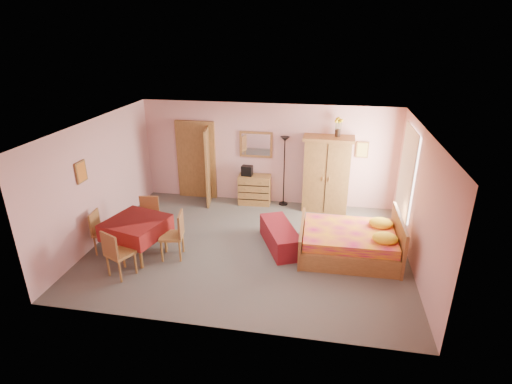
% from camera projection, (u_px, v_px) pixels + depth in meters
% --- Properties ---
extents(floor, '(6.50, 6.50, 0.00)m').
position_uv_depth(floor, '(249.00, 247.00, 8.47)').
color(floor, '#67625B').
rests_on(floor, ground).
extents(ceiling, '(6.50, 6.50, 0.00)m').
position_uv_depth(ceiling, '(248.00, 126.00, 7.47)').
color(ceiling, brown).
rests_on(ceiling, wall_back).
extents(wall_back, '(6.50, 0.10, 2.60)m').
position_uv_depth(wall_back, '(267.00, 154.00, 10.24)').
color(wall_back, '#DCA09F').
rests_on(wall_back, floor).
extents(wall_front, '(6.50, 0.10, 2.60)m').
position_uv_depth(wall_front, '(215.00, 256.00, 5.69)').
color(wall_front, '#DCA09F').
rests_on(wall_front, floor).
extents(wall_left, '(0.10, 5.00, 2.60)m').
position_uv_depth(wall_left, '(99.00, 180.00, 8.50)').
color(wall_left, '#DCA09F').
rests_on(wall_left, floor).
extents(wall_right, '(0.10, 5.00, 2.60)m').
position_uv_depth(wall_right, '(419.00, 202.00, 7.44)').
color(wall_right, '#DCA09F').
rests_on(wall_right, floor).
extents(doorway, '(1.06, 0.12, 2.15)m').
position_uv_depth(doorway, '(197.00, 161.00, 10.63)').
color(doorway, '#9E6B35').
rests_on(doorway, floor).
extents(window, '(0.08, 1.40, 1.95)m').
position_uv_depth(window, '(407.00, 173.00, 8.48)').
color(window, white).
rests_on(window, wall_right).
extents(picture_left, '(0.04, 0.32, 0.42)m').
position_uv_depth(picture_left, '(81.00, 172.00, 7.79)').
color(picture_left, orange).
rests_on(picture_left, wall_left).
extents(picture_back, '(0.30, 0.04, 0.40)m').
position_uv_depth(picture_back, '(362.00, 150.00, 9.74)').
color(picture_back, '#D8BF59').
rests_on(picture_back, wall_back).
extents(chest_of_drawers, '(0.85, 0.45, 0.78)m').
position_uv_depth(chest_of_drawers, '(255.00, 190.00, 10.42)').
color(chest_of_drawers, '#9E6E35').
rests_on(chest_of_drawers, floor).
extents(wall_mirror, '(0.85, 0.05, 0.67)m').
position_uv_depth(wall_mirror, '(256.00, 145.00, 10.17)').
color(wall_mirror, white).
rests_on(wall_mirror, wall_back).
extents(stereo, '(0.29, 0.22, 0.26)m').
position_uv_depth(stereo, '(247.00, 171.00, 10.24)').
color(stereo, black).
rests_on(stereo, chest_of_drawers).
extents(floor_lamp, '(0.27, 0.27, 1.82)m').
position_uv_depth(floor_lamp, '(284.00, 172.00, 10.17)').
color(floor_lamp, black).
rests_on(floor_lamp, floor).
extents(wardrobe, '(1.23, 0.67, 1.90)m').
position_uv_depth(wardrobe, '(326.00, 174.00, 9.87)').
color(wardrobe, olive).
rests_on(wardrobe, floor).
extents(sunflower_vase, '(0.19, 0.19, 0.46)m').
position_uv_depth(sunflower_vase, '(338.00, 127.00, 9.45)').
color(sunflower_vase, yellow).
rests_on(sunflower_vase, wardrobe).
extents(bed, '(2.00, 1.59, 0.92)m').
position_uv_depth(bed, '(349.00, 235.00, 8.01)').
color(bed, '#B81158').
rests_on(bed, floor).
extents(bench, '(1.05, 1.50, 0.47)m').
position_uv_depth(bench, '(280.00, 237.00, 8.40)').
color(bench, maroon).
rests_on(bench, floor).
extents(dining_table, '(1.30, 1.30, 0.78)m').
position_uv_depth(dining_table, '(138.00, 237.00, 8.06)').
color(dining_table, maroon).
rests_on(dining_table, floor).
extents(chair_south, '(0.57, 0.57, 0.94)m').
position_uv_depth(chair_south, '(120.00, 253.00, 7.35)').
color(chair_south, '#A16E36').
rests_on(chair_south, floor).
extents(chair_north, '(0.48, 0.48, 0.92)m').
position_uv_depth(chair_north, '(148.00, 219.00, 8.67)').
color(chair_north, '#AF7C3B').
rests_on(chair_north, floor).
extents(chair_west, '(0.45, 0.45, 0.90)m').
position_uv_depth(chair_west, '(105.00, 232.00, 8.14)').
color(chair_west, '#9B6234').
rests_on(chair_west, floor).
extents(chair_east, '(0.52, 0.52, 0.97)m').
position_uv_depth(chair_east, '(172.00, 235.00, 7.93)').
color(chair_east, '#B07E3B').
rests_on(chair_east, floor).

